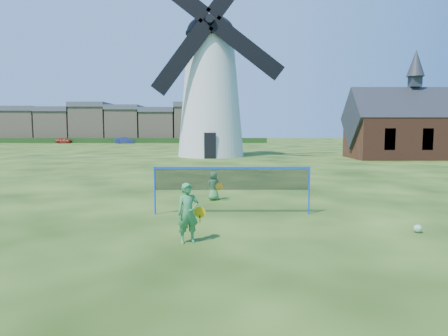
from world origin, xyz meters
TOP-DOWN VIEW (x-y plane):
  - ground at (0.00, 0.00)m, footprint 220.00×220.00m
  - windmill at (-0.98, 27.69)m, footprint 13.96×6.64m
  - chapel at (18.00, 24.66)m, footprint 11.86×5.75m
  - badminton_net at (0.46, 0.35)m, footprint 5.05×0.05m
  - player_girl at (-0.69, -2.86)m, footprint 0.73×0.52m
  - player_boy at (-0.19, 2.92)m, footprint 0.68×0.51m
  - play_ball at (5.38, -1.96)m, footprint 0.22×0.22m
  - terraced_houses at (-27.17, 72.00)m, footprint 49.29×8.40m
  - hedge at (-22.00, 66.00)m, footprint 62.00×0.80m
  - car_left at (-30.64, 64.55)m, footprint 3.36×1.80m
  - car_right at (-18.65, 63.72)m, footprint 3.82×1.63m

SIDE VIEW (x-z plane):
  - ground at x=0.00m, z-range 0.00..0.00m
  - play_ball at x=5.38m, z-range 0.00..0.22m
  - hedge at x=-22.00m, z-range 0.00..1.00m
  - car_left at x=-30.64m, z-range 0.00..1.09m
  - player_boy at x=-0.19m, z-range 0.00..1.12m
  - car_right at x=-18.65m, z-range 0.00..1.22m
  - player_girl at x=-0.69m, z-range 0.00..1.47m
  - badminton_net at x=0.46m, z-range 0.36..1.91m
  - chapel at x=18.00m, z-range -2.19..7.84m
  - terraced_houses at x=-27.17m, z-range -0.25..8.00m
  - windmill at x=-0.98m, z-range -2.91..16.88m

